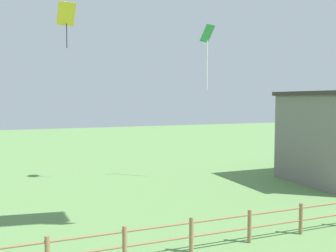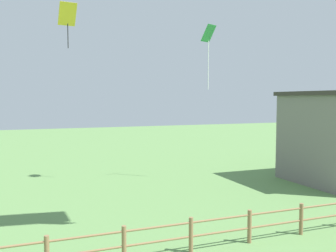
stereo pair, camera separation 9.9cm
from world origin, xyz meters
The scene contains 3 objects.
wooden_fence centered at (0.00, 6.82, 0.64)m, with size 21.85×0.14×1.13m.
kite_green_diamond centered at (5.41, 16.17, 8.14)m, with size 0.94×0.83×3.75m.
kite_yellow_diamond centered at (-2.47, 17.44, 9.29)m, with size 1.00×0.76×2.38m.
Camera 2 is at (-4.86, -3.66, 4.85)m, focal length 40.00 mm.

